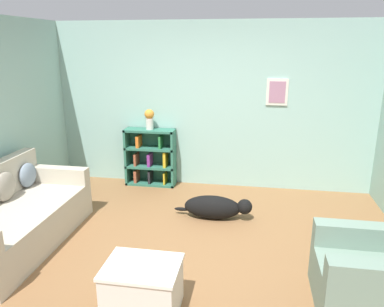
{
  "coord_description": "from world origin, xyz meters",
  "views": [
    {
      "loc": [
        0.68,
        -3.61,
        2.24
      ],
      "look_at": [
        0.0,
        0.4,
        1.05
      ],
      "focal_mm": 35.0,
      "sensor_mm": 36.0,
      "label": 1
    }
  ],
  "objects_px": {
    "bookshelf": "(151,158)",
    "vase": "(149,118)",
    "couch": "(11,219)",
    "dog": "(215,207)",
    "coffee_table": "(143,287)"
  },
  "relations": [
    {
      "from": "dog",
      "to": "couch",
      "type": "bearing_deg",
      "value": -154.42
    },
    {
      "from": "couch",
      "to": "vase",
      "type": "bearing_deg",
      "value": 64.29
    },
    {
      "from": "vase",
      "to": "couch",
      "type": "bearing_deg",
      "value": -115.71
    },
    {
      "from": "couch",
      "to": "vase",
      "type": "xyz_separation_m",
      "value": [
        1.04,
        2.17,
        0.79
      ]
    },
    {
      "from": "couch",
      "to": "dog",
      "type": "height_order",
      "value": "couch"
    },
    {
      "from": "couch",
      "to": "coffee_table",
      "type": "bearing_deg",
      "value": -24.81
    },
    {
      "from": "dog",
      "to": "vase",
      "type": "xyz_separation_m",
      "value": [
        -1.19,
        1.1,
        0.95
      ]
    },
    {
      "from": "couch",
      "to": "coffee_table",
      "type": "xyz_separation_m",
      "value": [
        1.81,
        -0.84,
        -0.08
      ]
    },
    {
      "from": "coffee_table",
      "to": "couch",
      "type": "bearing_deg",
      "value": 155.19
    },
    {
      "from": "bookshelf",
      "to": "vase",
      "type": "distance_m",
      "value": 0.66
    },
    {
      "from": "vase",
      "to": "dog",
      "type": "bearing_deg",
      "value": -42.73
    },
    {
      "from": "bookshelf",
      "to": "dog",
      "type": "bearing_deg",
      "value": -43.16
    },
    {
      "from": "bookshelf",
      "to": "vase",
      "type": "height_order",
      "value": "vase"
    },
    {
      "from": "couch",
      "to": "vase",
      "type": "height_order",
      "value": "vase"
    },
    {
      "from": "coffee_table",
      "to": "dog",
      "type": "xyz_separation_m",
      "value": [
        0.42,
        1.9,
        -0.08
      ]
    }
  ]
}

